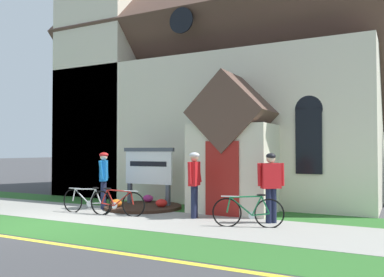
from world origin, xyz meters
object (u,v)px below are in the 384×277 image
Objects in this scene: church_sign at (149,168)px; bicycle_white at (248,212)px; cyclist_in_yellow_jersey at (104,175)px; cyclist_in_orange_jersey at (194,179)px; cyclist_in_blue_jersey at (271,181)px; bicycle_green at (117,203)px; bicycle_blue at (87,201)px.

church_sign is 1.17× the size of bicycle_white.
cyclist_in_orange_jersey is at bearing -3.94° from cyclist_in_yellow_jersey.
bicycle_white is 5.15m from cyclist_in_yellow_jersey.
church_sign is at bearing 167.65° from cyclist_in_blue_jersey.
cyclist_in_blue_jersey is (4.33, -0.95, -0.20)m from church_sign.
bicycle_white is 3.85m from bicycle_green.
church_sign is 2.02m from bicycle_green.
cyclist_in_yellow_jersey reaches higher than cyclist_in_blue_jersey.
bicycle_blue is 5.35m from cyclist_in_blue_jersey.
bicycle_white is at bearing -8.63° from cyclist_in_yellow_jersey.
bicycle_blue is 0.98× the size of cyclist_in_yellow_jersey.
church_sign is at bearing 152.53° from cyclist_in_orange_jersey.
cyclist_in_blue_jersey is 2.07m from cyclist_in_orange_jersey.
bicycle_green is 0.95× the size of cyclist_in_blue_jersey.
bicycle_green is 1.05m from bicycle_blue.
bicycle_blue is at bearing -175.37° from bicycle_green.
bicycle_white is 4.89m from bicycle_blue.
bicycle_green is at bearing -35.52° from cyclist_in_yellow_jersey.
bicycle_green is 2.32m from cyclist_in_orange_jersey.
church_sign is 1.10× the size of bicycle_blue.
cyclist_in_orange_jersey is (3.32, -0.23, 0.01)m from cyclist_in_yellow_jersey.
cyclist_in_orange_jersey reaches higher than cyclist_in_blue_jersey.
cyclist_in_orange_jersey reaches higher than cyclist_in_yellow_jersey.
bicycle_blue is (-0.89, -1.89, -0.89)m from church_sign.
cyclist_in_orange_jersey is at bearing 16.48° from bicycle_green.
cyclist_in_yellow_jersey is at bearing -137.91° from church_sign.
bicycle_blue is at bearing -167.31° from cyclist_in_orange_jersey.
cyclist_in_blue_jersey is at bearing 6.41° from cyclist_in_orange_jersey.
bicycle_white is 1.94m from cyclist_in_orange_jersey.
cyclist_in_blue_jersey is (5.38, 0.00, -0.00)m from cyclist_in_yellow_jersey.
cyclist_in_yellow_jersey is (-0.16, 0.94, 0.69)m from bicycle_blue.
bicycle_green is (-3.85, -0.09, -0.01)m from bicycle_white.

